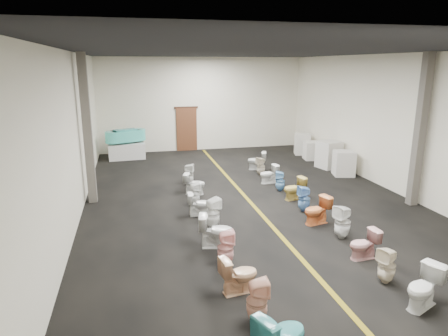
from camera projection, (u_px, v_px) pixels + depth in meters
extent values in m
plane|color=black|center=(248.00, 200.00, 12.57)|extent=(16.00, 16.00, 0.00)
plane|color=black|center=(251.00, 52.00, 11.44)|extent=(16.00, 16.00, 0.00)
plane|color=beige|center=(202.00, 104.00, 19.54)|extent=(10.00, 0.00, 10.00)
plane|color=beige|center=(74.00, 136.00, 10.89)|extent=(0.00, 16.00, 16.00)
plane|color=beige|center=(395.00, 124.00, 13.12)|extent=(0.00, 16.00, 16.00)
cube|color=olive|center=(248.00, 200.00, 12.57)|extent=(0.12, 15.60, 0.01)
cube|color=#562D19|center=(187.00, 129.00, 19.61)|extent=(1.00, 0.10, 2.10)
cube|color=#331C11|center=(186.00, 108.00, 19.35)|extent=(1.15, 0.08, 0.10)
cube|color=#59544C|center=(87.00, 130.00, 11.89)|extent=(0.25, 0.25, 4.50)
cube|color=#59544C|center=(420.00, 131.00, 11.66)|extent=(0.25, 0.25, 4.50)
cube|color=silver|center=(127.00, 151.00, 18.02)|extent=(1.64, 0.90, 0.71)
cube|color=#43C3B4|center=(126.00, 136.00, 17.84)|extent=(1.36, 1.07, 0.50)
cylinder|color=#43C3B4|center=(113.00, 137.00, 17.50)|extent=(0.66, 0.66, 0.50)
cylinder|color=#43C3B4|center=(138.00, 135.00, 18.18)|extent=(0.66, 0.66, 0.50)
cube|color=teal|center=(125.00, 131.00, 17.79)|extent=(1.10, 0.81, 0.20)
cube|color=silver|center=(344.00, 163.00, 15.29)|extent=(0.90, 0.90, 0.95)
cube|color=silver|center=(329.00, 155.00, 16.40)|extent=(0.98, 0.98, 1.11)
cube|color=silver|center=(312.00, 151.00, 17.89)|extent=(0.81, 0.81, 0.80)
cube|color=silver|center=(302.00, 144.00, 18.91)|extent=(0.85, 0.85, 0.98)
imported|color=#E7A98D|center=(257.00, 301.00, 6.52)|extent=(0.38, 0.38, 0.78)
imported|color=#EAB388|center=(239.00, 274.00, 7.41)|extent=(0.76, 0.50, 0.73)
imported|color=#FAB4AF|center=(226.00, 248.00, 8.44)|extent=(0.37, 0.37, 0.77)
imported|color=silver|center=(216.00, 231.00, 9.26)|extent=(0.87, 0.61, 0.80)
imported|color=white|center=(213.00, 213.00, 10.34)|extent=(0.48, 0.48, 0.82)
imported|color=white|center=(199.00, 204.00, 11.24)|extent=(0.68, 0.42, 0.67)
imported|color=white|center=(195.00, 194.00, 12.09)|extent=(0.38, 0.38, 0.69)
imported|color=silver|center=(194.00, 184.00, 13.09)|extent=(0.78, 0.60, 0.70)
imported|color=silver|center=(189.00, 175.00, 14.05)|extent=(0.45, 0.44, 0.77)
imported|color=white|center=(424.00, 288.00, 6.93)|extent=(0.87, 0.70, 0.77)
imported|color=#F2E2C6|center=(387.00, 265.00, 7.73)|extent=(0.43, 0.43, 0.74)
imported|color=#DB9D9B|center=(364.00, 244.00, 8.70)|extent=(0.68, 0.42, 0.67)
imported|color=white|center=(343.00, 222.00, 9.72)|extent=(0.49, 0.49, 0.85)
imported|color=orange|center=(317.00, 210.00, 10.62)|extent=(0.81, 0.58, 0.75)
imported|color=#699FDA|center=(304.00, 199.00, 11.52)|extent=(0.36, 0.35, 0.77)
imported|color=gold|center=(294.00, 189.00, 12.56)|extent=(0.76, 0.51, 0.72)
imported|color=#75B1E1|center=(280.00, 181.00, 13.41)|extent=(0.41, 0.40, 0.69)
imported|color=white|center=(269.00, 174.00, 14.30)|extent=(0.70, 0.44, 0.67)
imported|color=beige|center=(261.00, 166.00, 15.31)|extent=(0.39, 0.39, 0.71)
imported|color=silver|center=(257.00, 161.00, 16.13)|extent=(0.83, 0.63, 0.75)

